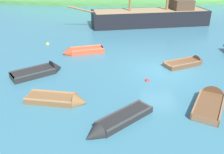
{
  "coord_description": "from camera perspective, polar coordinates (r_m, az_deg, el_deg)",
  "views": [
    {
      "loc": [
        -3.22,
        -14.95,
        6.68
      ],
      "look_at": [
        -3.35,
        -1.66,
        0.29
      ],
      "focal_mm": 38.22,
      "sensor_mm": 36.0,
      "label": 1
    }
  ],
  "objects": [
    {
      "name": "rowboat_portside",
      "position": [
        11.05,
        0.92,
        -10.96
      ],
      "size": [
        3.36,
        3.13,
        0.86
      ],
      "rotation": [
        0.0,
        0.0,
        3.87
      ],
      "color": "black",
      "rests_on": "ground"
    },
    {
      "name": "sailing_ship",
      "position": [
        29.32,
        9.28,
        13.44
      ],
      "size": [
        16.23,
        6.0,
        10.7
      ],
      "rotation": [
        0.0,
        0.0,
        3.33
      ],
      "color": "black",
      "rests_on": "ground"
    },
    {
      "name": "rowboat_far",
      "position": [
        19.67,
        -7.41,
        6.01
      ],
      "size": [
        3.51,
        1.94,
        1.0
      ],
      "rotation": [
        0.0,
        0.0,
        3.43
      ],
      "color": "#C64C2D",
      "rests_on": "ground"
    },
    {
      "name": "rowboat_center",
      "position": [
        18.15,
        17.7,
        3.13
      ],
      "size": [
        3.38,
        2.29,
        0.98
      ],
      "rotation": [
        0.0,
        0.0,
        0.43
      ],
      "color": "brown",
      "rests_on": "ground"
    },
    {
      "name": "rowboat_outer_left",
      "position": [
        12.96,
        -12.12,
        -5.54
      ],
      "size": [
        3.37,
        1.49,
        1.0
      ],
      "rotation": [
        0.0,
        0.0,
        6.14
      ],
      "color": "brown",
      "rests_on": "ground"
    },
    {
      "name": "ground_plane",
      "position": [
        16.69,
        11.63,
        1.51
      ],
      "size": [
        120.0,
        120.0,
        0.0
      ],
      "primitive_type": "plane",
      "color": "teal"
    },
    {
      "name": "buoy_red",
      "position": [
        15.1,
        8.41,
        -0.88
      ],
      "size": [
        0.29,
        0.29,
        0.29
      ],
      "primitive_type": "sphere",
      "color": "red",
      "rests_on": "ground"
    },
    {
      "name": "rowboat_near_dock",
      "position": [
        16.55,
        -16.49,
        1.19
      ],
      "size": [
        3.42,
        2.98,
        1.2
      ],
      "rotation": [
        0.0,
        0.0,
        0.64
      ],
      "color": "black",
      "rests_on": "ground"
    },
    {
      "name": "rowboat_outer_right",
      "position": [
        13.53,
        22.45,
        -5.57
      ],
      "size": [
        2.65,
        3.52,
        1.21
      ],
      "rotation": [
        0.0,
        0.0,
        1.09
      ],
      "color": "brown",
      "rests_on": "ground"
    },
    {
      "name": "buoy_yellow",
      "position": [
        22.64,
        -15.13,
        7.61
      ],
      "size": [
        0.3,
        0.3,
        0.3
      ],
      "primitive_type": "sphere",
      "color": "yellow",
      "rests_on": "ground"
    }
  ]
}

